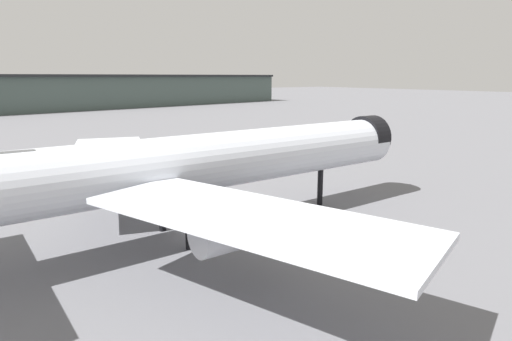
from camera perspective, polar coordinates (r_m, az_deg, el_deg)
The scene contains 4 objects.
ground at distance 45.32m, azimuth -6.78°, elevation -8.22°, with size 900.00×900.00×0.00m, color slate.
airliner_near_gate at distance 42.95m, azimuth -8.31°, elevation 0.77°, with size 60.85×55.74×16.64m.
terminal_building at distance 229.22m, azimuth -22.85°, elevation 9.66°, with size 242.42×60.31×29.51m.
traffic_cone_wingtip at distance 78.85m, azimuth -1.72°, elevation 1.07°, with size 0.61×0.61×0.76m, color #F2600C.
Camera 1 is at (-20.23, -37.29, 15.93)m, focal length 30.05 mm.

